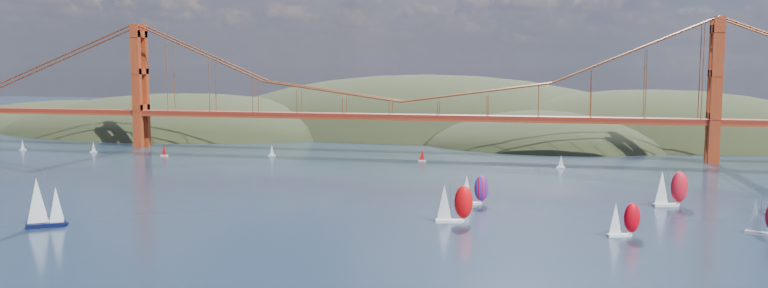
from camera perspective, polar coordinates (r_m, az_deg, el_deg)
ground at (r=142.50m, az=-13.31°, el=-9.48°), size 1200.00×1200.00×0.00m
headlands at (r=404.65m, az=10.46°, el=-1.04°), size 725.00×225.00×96.00m
bridge at (r=309.38m, az=1.12°, el=5.15°), size 552.00×12.00×55.00m
sloop_navy at (r=190.96m, az=-24.55°, el=-4.11°), size 8.88×7.65×13.01m
racer_0 at (r=179.76m, az=5.31°, el=-4.48°), size 9.10×4.71×10.22m
racer_1 at (r=173.22m, az=17.77°, el=-5.45°), size 7.57×4.97×8.47m
racer_2 at (r=186.52m, az=26.98°, el=-4.95°), size 7.86×5.74×8.84m
racer_3 at (r=212.96m, az=20.97°, el=-3.13°), size 9.51×5.82×10.64m
racer_rwb at (r=202.96m, az=6.84°, el=-3.44°), size 7.93×4.71×8.89m
distant_boat_0 at (r=361.31m, az=-25.83°, el=-0.06°), size 3.00×2.00×4.70m
distant_boat_1 at (r=339.94m, az=-21.26°, el=-0.22°), size 3.00×2.00×4.70m
distant_boat_2 at (r=317.99m, az=-16.41°, el=-0.46°), size 3.00×2.00×4.70m
distant_boat_3 at (r=308.38m, az=-8.54°, el=-0.48°), size 3.00×2.00×4.70m
distant_boat_8 at (r=278.11m, az=13.34°, el=-1.31°), size 3.00×2.00×4.70m
distant_boat_9 at (r=289.34m, az=2.93°, el=-0.86°), size 3.00×2.00×4.70m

